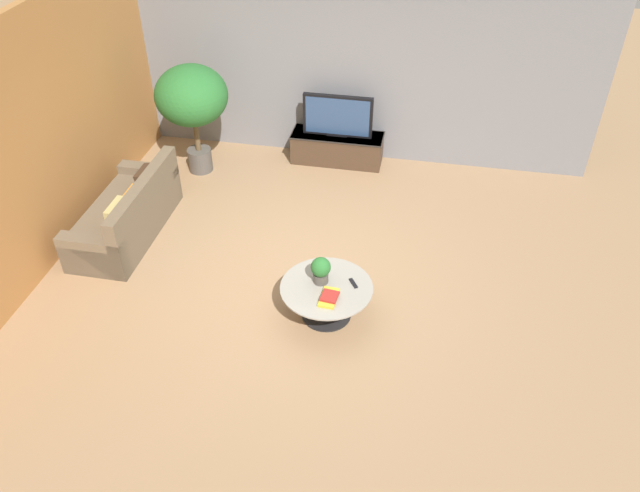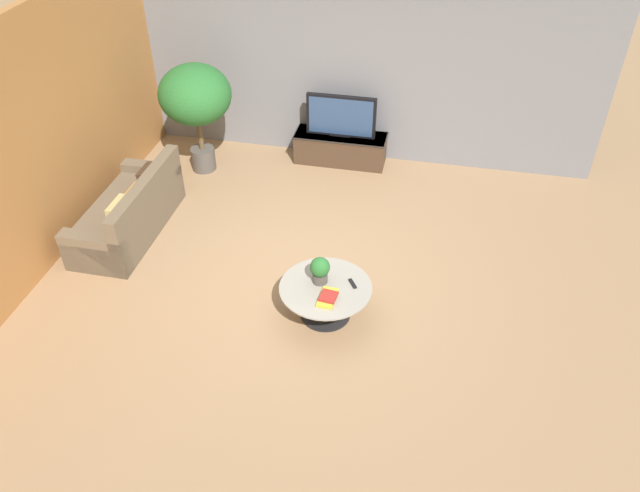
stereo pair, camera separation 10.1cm
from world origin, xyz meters
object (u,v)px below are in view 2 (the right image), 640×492
at_px(media_console, 340,148).
at_px(potted_plant_tabletop, 320,270).
at_px(couch_by_wall, 130,213).
at_px(television, 341,116).
at_px(potted_palm_tall, 195,98).
at_px(coffee_table, 326,295).

bearing_deg(media_console, potted_plant_tabletop, -83.36).
bearing_deg(couch_by_wall, media_console, 135.04).
bearing_deg(television, potted_palm_tall, -162.04).
xyz_separation_m(couch_by_wall, potted_palm_tall, (0.37, 1.75, 0.90)).
distance_m(media_console, television, 0.54).
bearing_deg(couch_by_wall, television, 135.02).
height_order(television, potted_plant_tabletop, television).
bearing_deg(potted_palm_tall, potted_plant_tabletop, -48.18).
bearing_deg(potted_plant_tabletop, television, 96.65).
distance_m(television, potted_plant_tabletop, 3.41).
height_order(television, potted_palm_tall, potted_palm_tall).
relative_size(media_console, coffee_table, 1.37).
relative_size(media_console, potted_plant_tabletop, 4.43).
relative_size(coffee_table, potted_plant_tabletop, 3.22).
relative_size(media_console, couch_by_wall, 0.75).
relative_size(media_console, potted_palm_tall, 0.86).
relative_size(media_console, television, 1.35).
bearing_deg(television, potted_plant_tabletop, -83.35).
bearing_deg(potted_palm_tall, coffee_table, -48.05).
bearing_deg(couch_by_wall, potted_plant_tabletop, 70.98).
xyz_separation_m(coffee_table, potted_plant_tabletop, (-0.08, 0.08, 0.30)).
distance_m(television, couch_by_wall, 3.45).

